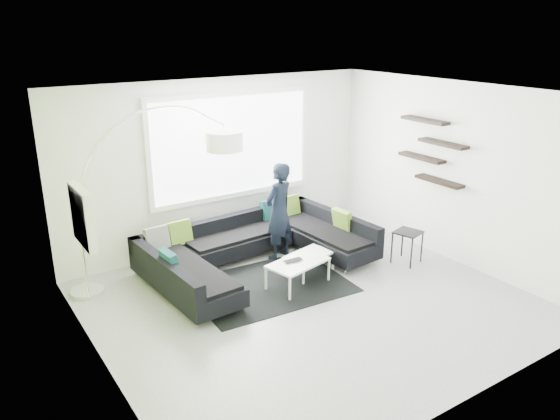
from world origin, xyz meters
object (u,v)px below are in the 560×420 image
at_px(sectional_sofa, 259,251).
at_px(laptop, 295,262).
at_px(arc_lamp, 77,207).
at_px(side_table, 407,247).
at_px(coffee_table, 304,268).
at_px(person, 279,211).

height_order(sectional_sofa, laptop, sectional_sofa).
height_order(arc_lamp, side_table, arc_lamp).
relative_size(coffee_table, person, 0.73).
relative_size(coffee_table, side_table, 2.19).
bearing_deg(side_table, laptop, 171.13).
xyz_separation_m(arc_lamp, person, (2.93, -0.46, -0.49)).
bearing_deg(laptop, coffee_table, 27.20).
bearing_deg(laptop, person, 72.49).
bearing_deg(coffee_table, side_table, -26.25).
xyz_separation_m(side_table, person, (-1.57, 1.28, 0.53)).
height_order(side_table, laptop, side_table).
distance_m(coffee_table, arc_lamp, 3.28).
xyz_separation_m(sectional_sofa, side_table, (2.08, -1.05, -0.05)).
xyz_separation_m(coffee_table, person, (0.14, 0.87, 0.60)).
distance_m(sectional_sofa, coffee_table, 0.76).
height_order(arc_lamp, person, arc_lamp).
bearing_deg(coffee_table, person, 68.31).
bearing_deg(sectional_sofa, laptop, -83.75).
height_order(sectional_sofa, person, person).
bearing_deg(arc_lamp, side_table, -7.51).
relative_size(person, laptop, 5.36).
bearing_deg(person, laptop, 50.30).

